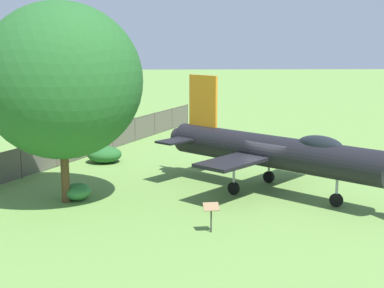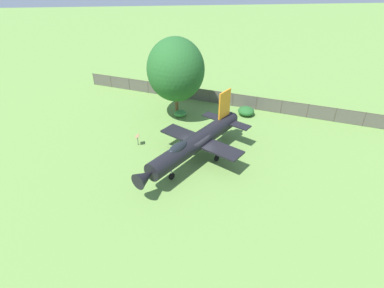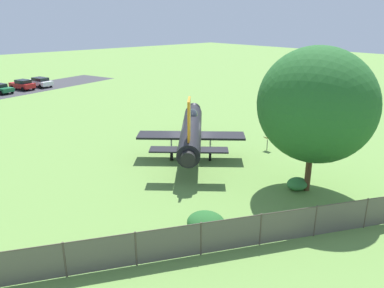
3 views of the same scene
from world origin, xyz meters
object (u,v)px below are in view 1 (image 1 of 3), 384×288
at_px(display_jet, 279,152).
at_px(shrub_by_tree, 77,192).
at_px(shade_tree, 61,81).
at_px(shrub_near_fence, 105,154).
at_px(info_plaque, 211,211).

xyz_separation_m(display_jet, shrub_by_tree, (-9.37, -0.66, -1.68)).
height_order(display_jet, shrub_by_tree, display_jet).
xyz_separation_m(shade_tree, shrub_near_fence, (0.75, 8.10, -5.00)).
height_order(shrub_near_fence, info_plaque, info_plaque).
bearing_deg(shrub_near_fence, display_jet, -37.88).
bearing_deg(shade_tree, info_plaque, -33.51).
height_order(display_jet, shade_tree, shade_tree).
relative_size(display_jet, shade_tree, 1.26).
bearing_deg(info_plaque, shade_tree, 146.49).
xyz_separation_m(display_jet, shrub_near_fence, (-9.07, 7.06, -1.58)).
bearing_deg(shade_tree, display_jet, 6.03).
xyz_separation_m(display_jet, shade_tree, (-9.83, -1.04, 3.42)).
xyz_separation_m(shade_tree, info_plaque, (6.33, -4.19, -4.63)).
distance_m(shrub_by_tree, info_plaque, 7.46).
height_order(shrub_near_fence, shrub_by_tree, shrub_near_fence).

